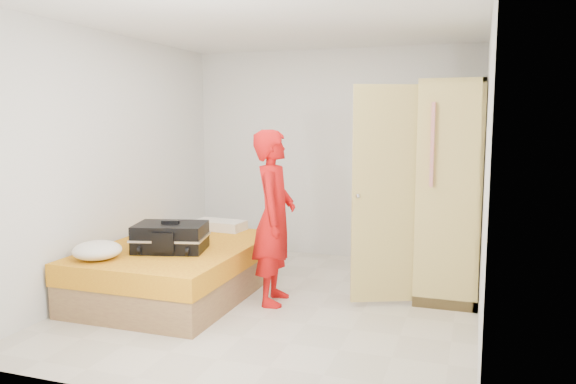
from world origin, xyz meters
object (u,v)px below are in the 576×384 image
(bed, at_px, (178,270))
(suitcase, at_px, (171,237))
(person, at_px, (274,217))
(round_cushion, at_px, (97,250))
(wardrobe, at_px, (446,195))

(bed, xyz_separation_m, suitcase, (0.05, -0.21, 0.38))
(person, bearing_deg, bed, 86.08)
(bed, height_order, person, person)
(suitcase, distance_m, round_cushion, 0.68)
(bed, bearing_deg, wardrobe, 20.09)
(round_cushion, bearing_deg, person, 30.44)
(bed, distance_m, person, 1.15)
(person, xyz_separation_m, round_cushion, (-1.38, -0.81, -0.24))
(bed, height_order, round_cushion, round_cushion)
(wardrobe, xyz_separation_m, person, (-1.51, -0.82, -0.18))
(bed, bearing_deg, person, 5.34)
(person, height_order, round_cushion, person)
(wardrobe, bearing_deg, suitcase, -155.29)
(suitcase, bearing_deg, wardrobe, 10.26)
(round_cushion, bearing_deg, wardrobe, 29.48)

